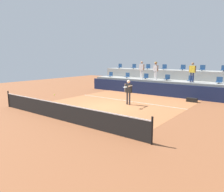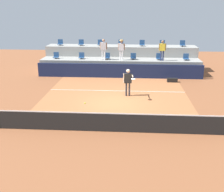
{
  "view_description": "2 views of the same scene",
  "coord_description": "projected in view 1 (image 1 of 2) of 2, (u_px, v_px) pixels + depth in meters",
  "views": [
    {
      "loc": [
        8.47,
        -10.78,
        3.12
      ],
      "look_at": [
        0.83,
        -0.64,
        0.9
      ],
      "focal_mm": 33.77,
      "sensor_mm": 36.0,
      "label": 1
    },
    {
      "loc": [
        0.92,
        -15.49,
        5.43
      ],
      "look_at": [
        -0.05,
        -1.54,
        0.91
      ],
      "focal_mm": 44.86,
      "sensor_mm": 36.0,
      "label": 2
    }
  ],
  "objects": [
    {
      "name": "stadium_chair_upper_mid_right",
      "position": [
        183.0,
        68.0,
        19.66
      ],
      "size": [
        0.44,
        0.4,
        0.52
      ],
      "color": "#2D2D33",
      "rests_on": "seating_tier_upper"
    },
    {
      "name": "spectator_with_hat",
      "position": [
        156.0,
        69.0,
        18.97
      ],
      "size": [
        0.56,
        0.45,
        1.64
      ],
      "color": "white",
      "rests_on": "seating_tier_lower"
    },
    {
      "name": "stadium_chair_lower_far_left",
      "position": [
        110.0,
        75.0,
        22.63
      ],
      "size": [
        0.44,
        0.4,
        0.52
      ],
      "color": "#2D2D33",
      "rests_on": "seating_tier_lower"
    },
    {
      "name": "stadium_chair_upper_right",
      "position": [
        202.0,
        68.0,
        18.63
      ],
      "size": [
        0.44,
        0.4,
        0.52
      ],
      "color": "#2D2D33",
      "rests_on": "seating_tier_upper"
    },
    {
      "name": "tennis_ball",
      "position": [
        54.0,
        95.0,
        11.87
      ],
      "size": [
        0.07,
        0.07,
        0.07
      ],
      "color": "#CCE033"
    },
    {
      "name": "stadium_chair_lower_mid_right",
      "position": [
        167.0,
        78.0,
        18.84
      ],
      "size": [
        0.44,
        0.4,
        0.52
      ],
      "color": "#2D2D33",
      "rests_on": "seating_tier_lower"
    },
    {
      "name": "seating_tier_upper",
      "position": [
        164.0,
        80.0,
        21.01
      ],
      "size": [
        13.0,
        1.8,
        2.1
      ],
      "primitive_type": "cube",
      "color": "gray",
      "rests_on": "ground_plane"
    },
    {
      "name": "stadium_chair_upper_center",
      "position": [
        164.0,
        67.0,
        20.75
      ],
      "size": [
        0.44,
        0.4,
        0.52
      ],
      "color": "#2D2D33",
      "rests_on": "seating_tier_upper"
    },
    {
      "name": "stadium_chair_upper_mid_left",
      "position": [
        148.0,
        67.0,
        21.82
      ],
      "size": [
        0.44,
        0.4,
        0.52
      ],
      "color": "#2D2D33",
      "rests_on": "seating_tier_upper"
    },
    {
      "name": "tennis_player",
      "position": [
        128.0,
        90.0,
        14.46
      ],
      "size": [
        0.75,
        1.19,
        1.72
      ],
      "color": "#2D2D33",
      "rests_on": "ground_plane"
    },
    {
      "name": "stadium_chair_lower_far_right",
      "position": [
        219.0,
        81.0,
        16.32
      ],
      "size": [
        0.44,
        0.4,
        0.52
      ],
      "color": "#2D2D33",
      "rests_on": "seating_tier_lower"
    },
    {
      "name": "stadium_chair_upper_far_left",
      "position": [
        120.0,
        66.0,
        23.93
      ],
      "size": [
        0.44,
        0.4,
        0.52
      ],
      "color": "#2D2D33",
      "rests_on": "seating_tier_upper"
    },
    {
      "name": "stadium_chair_upper_far_right",
      "position": [
        224.0,
        69.0,
        17.61
      ],
      "size": [
        0.44,
        0.4,
        0.52
      ],
      "color": "#2D2D33",
      "rests_on": "seating_tier_upper"
    },
    {
      "name": "court_inner_paint",
      "position": [
        117.0,
        104.0,
        14.83
      ],
      "size": [
        9.0,
        10.0,
        0.01
      ],
      "primitive_type": "cube",
      "color": "#A36038",
      "rests_on": "ground_plane"
    },
    {
      "name": "spectator_in_white",
      "position": [
        192.0,
        71.0,
        17.06
      ],
      "size": [
        0.57,
        0.22,
        1.62
      ],
      "color": "navy",
      "rests_on": "seating_tier_lower"
    },
    {
      "name": "stadium_chair_lower_left",
      "position": [
        127.0,
        76.0,
        21.37
      ],
      "size": [
        0.44,
        0.4,
        0.52
      ],
      "color": "#2D2D33",
      "rests_on": "seating_tier_lower"
    },
    {
      "name": "court_service_line",
      "position": [
        127.0,
        101.0,
        15.93
      ],
      "size": [
        9.0,
        0.06,
        0.0
      ],
      "primitive_type": "cube",
      "color": "silver",
      "rests_on": "ground_plane"
    },
    {
      "name": "tennis_net",
      "position": [
        60.0,
        111.0,
        10.81
      ],
      "size": [
        10.48,
        0.08,
        1.07
      ],
      "color": "black",
      "rests_on": "ground_plane"
    },
    {
      "name": "stadium_chair_lower_right",
      "position": [
        191.0,
        79.0,
        17.6
      ],
      "size": [
        0.44,
        0.4,
        0.52
      ],
      "color": "#2D2D33",
      "rests_on": "seating_tier_lower"
    },
    {
      "name": "sponsor_backboard",
      "position": [
        150.0,
        89.0,
        18.66
      ],
      "size": [
        13.0,
        0.16,
        1.1
      ],
      "primitive_type": "cube",
      "color": "#141E42",
      "rests_on": "ground_plane"
    },
    {
      "name": "spectator_in_grey",
      "position": [
        142.0,
        68.0,
        19.82
      ],
      "size": [
        0.59,
        0.25,
        1.67
      ],
      "color": "white",
      "rests_on": "seating_tier_lower"
    },
    {
      "name": "equipment_bag",
      "position": [
        192.0,
        100.0,
        15.54
      ],
      "size": [
        0.76,
        0.28,
        0.3
      ],
      "primitive_type": "cube",
      "color": "black",
      "rests_on": "ground_plane"
    },
    {
      "name": "stadium_chair_upper_left",
      "position": [
        134.0,
        67.0,
        22.83
      ],
      "size": [
        0.44,
        0.4,
        0.52
      ],
      "color": "#2D2D33",
      "rests_on": "seating_tier_upper"
    },
    {
      "name": "seating_tier_lower",
      "position": [
        156.0,
        86.0,
        19.67
      ],
      "size": [
        13.0,
        1.8,
        1.25
      ],
      "primitive_type": "cube",
      "color": "gray",
      "rests_on": "ground_plane"
    },
    {
      "name": "ground_plane",
      "position": [
        108.0,
        107.0,
        14.04
      ],
      "size": [
        40.0,
        40.0,
        0.0
      ],
      "primitive_type": "plane",
      "color": "brown"
    },
    {
      "name": "stadium_chair_lower_mid_left",
      "position": [
        146.0,
        77.0,
        20.1
      ],
      "size": [
        0.44,
        0.4,
        0.52
      ],
      "color": "#2D2D33",
      "rests_on": "seating_tier_lower"
    }
  ]
}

